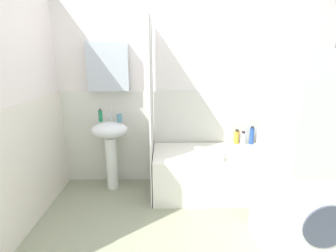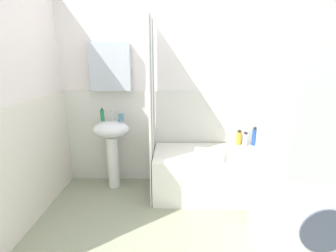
{
  "view_description": "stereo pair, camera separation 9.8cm",
  "coord_description": "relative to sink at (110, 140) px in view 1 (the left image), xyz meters",
  "views": [
    {
      "loc": [
        -0.25,
        -1.75,
        1.57
      ],
      "look_at": [
        -0.21,
        0.7,
        0.9
      ],
      "focal_mm": 25.77,
      "sensor_mm": 36.0,
      "label": 1
    },
    {
      "loc": [
        -0.16,
        -1.75,
        1.57
      ],
      "look_at": [
        -0.21,
        0.7,
        0.9
      ],
      "focal_mm": 25.77,
      "sensor_mm": 36.0,
      "label": 2
    }
  ],
  "objects": [
    {
      "name": "ground_plane",
      "position": [
        0.91,
        -1.03,
        -0.65
      ],
      "size": [
        4.8,
        5.6,
        0.04
      ],
      "primitive_type": "cube",
      "color": "gray"
    },
    {
      "name": "wall_back_tiled",
      "position": [
        0.85,
        0.23,
        0.51
      ],
      "size": [
        3.6,
        0.18,
        2.4
      ],
      "color": "white",
      "rests_on": "ground_plane"
    },
    {
      "name": "wall_left_tiled",
      "position": [
        -0.66,
        -0.69,
        0.49
      ],
      "size": [
        0.07,
        1.81,
        2.4
      ],
      "color": "silver",
      "rests_on": "ground_plane"
    },
    {
      "name": "sink",
      "position": [
        0.0,
        0.0,
        0.0
      ],
      "size": [
        0.44,
        0.34,
        0.86
      ],
      "color": "white",
      "rests_on": "ground_plane"
    },
    {
      "name": "faucet",
      "position": [
        0.0,
        0.08,
        0.29
      ],
      "size": [
        0.03,
        0.12,
        0.12
      ],
      "color": "silver",
      "rests_on": "sink"
    },
    {
      "name": "soap_dispenser",
      "position": [
        -0.1,
        0.01,
        0.3
      ],
      "size": [
        0.05,
        0.05,
        0.16
      ],
      "color": "#1E794F",
      "rests_on": "sink"
    },
    {
      "name": "toothbrush_cup",
      "position": [
        0.12,
        0.02,
        0.28
      ],
      "size": [
        0.06,
        0.06,
        0.09
      ],
      "primitive_type": "cylinder",
      "color": "teal",
      "rests_on": "sink"
    },
    {
      "name": "bathtub",
      "position": [
        1.26,
        -0.14,
        -0.37
      ],
      "size": [
        1.46,
        0.67,
        0.53
      ],
      "primitive_type": "cube",
      "color": "white",
      "rests_on": "ground_plane"
    },
    {
      "name": "shower_curtain",
      "position": [
        0.51,
        -0.14,
        0.37
      ],
      "size": [
        0.01,
        0.67,
        2.0
      ],
      "color": "white",
      "rests_on": "ground_plane"
    },
    {
      "name": "lotion_bottle",
      "position": [
        1.89,
        0.1,
        -0.03
      ],
      "size": [
        0.06,
        0.06,
        0.15
      ],
      "color": "#202E35",
      "rests_on": "bathtub"
    },
    {
      "name": "conditioner_bottle",
      "position": [
        1.77,
        0.12,
        0.01
      ],
      "size": [
        0.05,
        0.05,
        0.23
      ],
      "color": "#264EA3",
      "rests_on": "bathtub"
    },
    {
      "name": "body_wash_bottle",
      "position": [
        1.65,
        0.09,
        -0.02
      ],
      "size": [
        0.06,
        0.06,
        0.18
      ],
      "color": "white",
      "rests_on": "bathtub"
    },
    {
      "name": "shampoo_bottle",
      "position": [
        1.58,
        0.14,
        -0.01
      ],
      "size": [
        0.06,
        0.06,
        0.19
      ],
      "color": "gold",
      "rests_on": "bathtub"
    },
    {
      "name": "towel_folded",
      "position": [
        1.14,
        -0.32,
        -0.06
      ],
      "size": [
        0.35,
        0.3,
        0.08
      ],
      "primitive_type": "cube",
      "rotation": [
        0.0,
        0.0,
        -0.16
      ],
      "color": "silver",
      "rests_on": "bathtub"
    },
    {
      "name": "washer_dryer_stack",
      "position": [
        1.79,
        -1.06,
        0.19
      ],
      "size": [
        0.61,
        0.62,
        1.64
      ],
      "color": "white",
      "rests_on": "ground_plane"
    }
  ]
}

